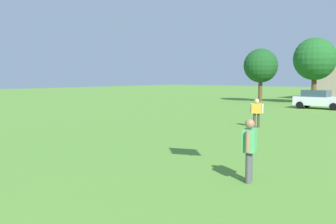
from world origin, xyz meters
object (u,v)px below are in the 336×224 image
(parked_car_white_0, at_px, (319,99))
(tree_left, at_px, (315,59))
(adult_bystander, at_px, (249,145))
(bystander_near_trees, at_px, (257,110))
(tree_far_left, at_px, (261,66))

(parked_car_white_0, xyz_separation_m, tree_left, (-2.70, 6.42, 3.85))
(adult_bystander, height_order, parked_car_white_0, adult_bystander)
(adult_bystander, distance_m, parked_car_white_0, 27.19)
(bystander_near_trees, relative_size, parked_car_white_0, 0.38)
(bystander_near_trees, distance_m, tree_far_left, 24.19)
(adult_bystander, distance_m, tree_far_left, 36.26)
(adult_bystander, relative_size, tree_far_left, 0.29)
(parked_car_white_0, relative_size, tree_left, 0.62)
(bystander_near_trees, xyz_separation_m, parked_car_white_0, (-1.65, 15.36, -0.11))
(tree_left, bearing_deg, bystander_near_trees, -78.69)
(bystander_near_trees, distance_m, parked_car_white_0, 15.45)
(parked_car_white_0, relative_size, tree_far_left, 0.71)
(tree_far_left, bearing_deg, parked_car_white_0, -35.35)
(bystander_near_trees, relative_size, tree_far_left, 0.27)
(adult_bystander, distance_m, bystander_near_trees, 12.14)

